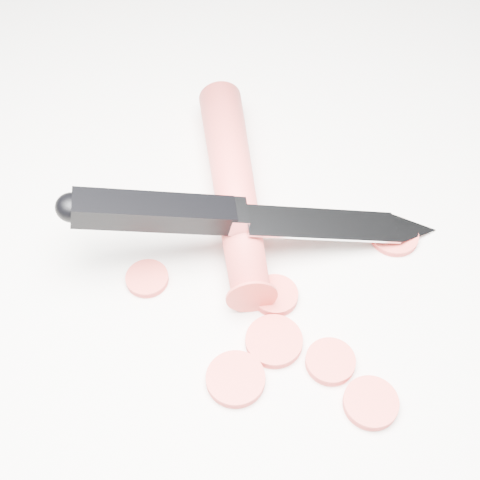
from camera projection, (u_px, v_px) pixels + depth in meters
name	position (u px, v px, depth m)	size (l,w,h in m)	color
ground	(255.00, 255.00, 0.51)	(2.40, 2.40, 0.00)	white
carrot	(234.00, 186.00, 0.53)	(0.03, 0.03, 0.21)	#E63B38
carrot_slice_0	(330.00, 362.00, 0.45)	(0.03, 0.03, 0.01)	red
carrot_slice_1	(236.00, 379.00, 0.45)	(0.04, 0.04, 0.01)	red
carrot_slice_2	(274.00, 341.00, 0.46)	(0.04, 0.04, 0.01)	red
carrot_slice_3	(275.00, 295.00, 0.48)	(0.03, 0.03, 0.01)	red
carrot_slice_4	(394.00, 236.00, 0.52)	(0.04, 0.04, 0.01)	red
carrot_slice_5	(147.00, 278.00, 0.49)	(0.03, 0.03, 0.01)	red
carrot_slice_6	(371.00, 403.00, 0.43)	(0.04, 0.04, 0.01)	red
kitchen_knife	(259.00, 214.00, 0.49)	(0.28, 0.12, 0.08)	#B3B5B9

